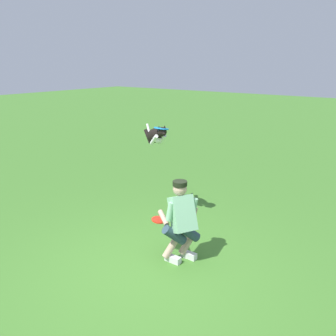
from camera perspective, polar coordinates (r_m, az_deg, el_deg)
name	(u,v)px	position (r m, az deg, el deg)	size (l,w,h in m)	color
ground_plane	(148,271)	(5.54, -3.26, -16.15)	(60.00, 60.00, 0.00)	#40782B
person	(181,219)	(5.47, 2.16, -8.25)	(0.70, 0.63, 1.29)	silver
dog	(156,135)	(6.83, -1.98, 5.23)	(0.89, 0.60, 0.49)	black
frisbee_flying	(161,128)	(6.51, -1.07, 6.37)	(0.27, 0.27, 0.02)	#1D8BE0
frisbee_held	(159,220)	(5.67, -1.43, -8.30)	(0.24, 0.24, 0.02)	red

